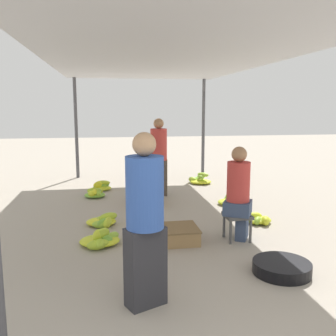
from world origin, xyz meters
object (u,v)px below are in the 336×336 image
at_px(vendor_seated, 239,193).
at_px(banana_pile_left_2, 95,193).
at_px(vendor_foreground, 145,218).
at_px(banana_pile_left_0, 101,240).
at_px(banana_pile_left_1, 103,221).
at_px(banana_pile_left_3, 102,186).
at_px(crate_mid, 177,234).
at_px(stool, 237,219).
at_px(banana_pile_right_0, 200,180).
at_px(banana_pile_right_1, 232,201).
at_px(shopper_walking_mid, 159,156).
at_px(basin_black, 282,268).
at_px(banana_pile_right_2, 256,219).
at_px(crate_near, 146,200).

relative_size(vendor_seated, banana_pile_left_2, 3.09).
xyz_separation_m(vendor_seated, banana_pile_left_2, (-1.95, 2.70, -0.55)).
relative_size(vendor_foreground, banana_pile_left_0, 2.83).
relative_size(banana_pile_left_1, banana_pile_left_2, 1.22).
height_order(banana_pile_left_3, crate_mid, banana_pile_left_3).
bearing_deg(vendor_foreground, stool, 46.58).
height_order(vendor_foreground, banana_pile_left_3, vendor_foreground).
distance_m(vendor_seated, banana_pile_left_3, 3.86).
height_order(banana_pile_right_0, banana_pile_right_1, banana_pile_right_0).
bearing_deg(banana_pile_right_1, banana_pile_left_3, 146.12).
relative_size(vendor_seated, banana_pile_right_0, 2.33).
bearing_deg(banana_pile_left_3, banana_pile_left_1, -88.87).
bearing_deg(vendor_foreground, shopper_walking_mid, 80.38).
bearing_deg(banana_pile_left_3, basin_black, -66.31).
xyz_separation_m(banana_pile_right_2, shopper_walking_mid, (-1.22, 2.06, 0.74)).
relative_size(crate_near, crate_mid, 0.99).
relative_size(banana_pile_left_0, crate_mid, 1.03).
bearing_deg(shopper_walking_mid, banana_pile_left_2, -179.54).
bearing_deg(banana_pile_left_2, vendor_foreground, -82.29).
xyz_separation_m(vendor_foreground, banana_pile_right_0, (1.80, 5.15, -0.71)).
relative_size(banana_pile_right_0, crate_near, 1.02).
bearing_deg(banana_pile_left_0, banana_pile_left_1, 88.39).
height_order(basin_black, shopper_walking_mid, shopper_walking_mid).
xyz_separation_m(banana_pile_left_1, shopper_walking_mid, (1.10, 1.81, 0.73)).
height_order(basin_black, banana_pile_right_1, banana_pile_right_1).
distance_m(banana_pile_left_0, banana_pile_left_3, 3.27).
xyz_separation_m(basin_black, crate_near, (-1.12, 3.10, 0.02)).
height_order(vendor_seated, banana_pile_right_1, vendor_seated).
xyz_separation_m(stool, shopper_walking_mid, (-0.67, 2.72, 0.51)).
distance_m(stool, banana_pile_right_1, 1.87).
xyz_separation_m(stool, banana_pile_left_1, (-1.76, 0.91, -0.22)).
bearing_deg(crate_near, vendor_foreground, -96.16).
xyz_separation_m(banana_pile_left_0, shopper_walking_mid, (1.12, 2.63, 0.73)).
bearing_deg(shopper_walking_mid, banana_pile_left_0, -113.04).
height_order(vendor_seated, banana_pile_left_0, vendor_seated).
relative_size(banana_pile_left_1, crate_near, 0.94).
bearing_deg(shopper_walking_mid, vendor_foreground, -99.62).
distance_m(stool, banana_pile_left_3, 3.82).
bearing_deg(banana_pile_right_2, banana_pile_right_1, 90.04).
bearing_deg(vendor_foreground, banana_pile_left_2, 97.71).
distance_m(vendor_foreground, banana_pile_left_2, 4.26).
xyz_separation_m(vendor_foreground, banana_pile_right_1, (1.92, 3.23, -0.74)).
bearing_deg(vendor_foreground, banana_pile_right_2, 47.67).
bearing_deg(vendor_foreground, banana_pile_left_3, 95.17).
height_order(banana_pile_left_0, banana_pile_left_2, banana_pile_left_0).
relative_size(banana_pile_right_2, shopper_walking_mid, 0.34).
relative_size(banana_pile_right_1, crate_mid, 1.01).
distance_m(basin_black, crate_near, 3.30).
bearing_deg(vendor_foreground, crate_near, 83.84).
height_order(banana_pile_left_1, banana_pile_right_1, banana_pile_right_1).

